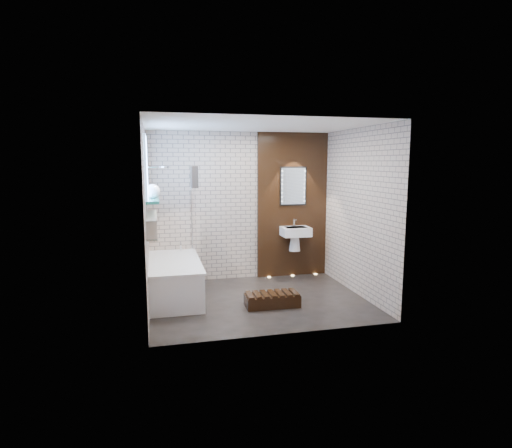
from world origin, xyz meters
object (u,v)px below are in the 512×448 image
object	(u,v)px
bathtub	(174,279)
walnut_step	(272,300)
washbasin	(295,235)
bath_screen	(194,212)
led_mirror	(293,186)

from	to	relation	value
bathtub	walnut_step	distance (m)	1.56
washbasin	walnut_step	xyz separation A→B (m)	(-0.82, -1.37, -0.70)
bath_screen	led_mirror	size ratio (longest dim) A/B	2.00
bathtub	bath_screen	distance (m)	1.14
walnut_step	washbasin	bearing A→B (deg)	59.24
led_mirror	walnut_step	distance (m)	2.34
washbasin	led_mirror	world-z (taller)	led_mirror
bath_screen	led_mirror	bearing A→B (deg)	10.66
washbasin	led_mirror	bearing A→B (deg)	90.00
washbasin	bathtub	bearing A→B (deg)	-163.99
washbasin	led_mirror	xyz separation A→B (m)	(0.00, 0.16, 0.86)
washbasin	led_mirror	distance (m)	0.88
bathtub	bath_screen	xyz separation A→B (m)	(0.35, 0.44, 0.99)
washbasin	bath_screen	bearing A→B (deg)	-174.22
bath_screen	walnut_step	xyz separation A→B (m)	(1.00, -1.19, -1.19)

